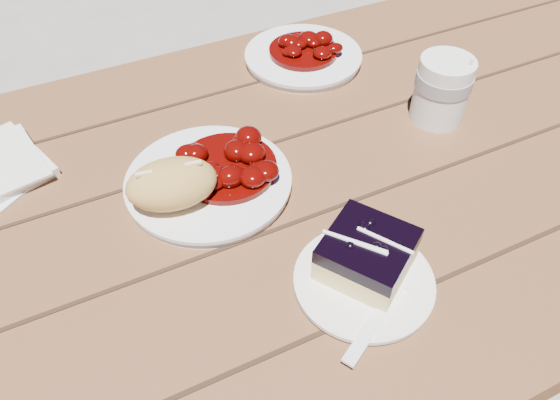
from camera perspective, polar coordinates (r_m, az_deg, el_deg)
name	(u,v)px	position (r m, az deg, el deg)	size (l,w,h in m)	color
picnic_table	(213,277)	(0.88, -7.06, -8.01)	(2.00, 1.55, 0.75)	brown
main_plate	(209,183)	(0.77, -7.45, 1.80)	(0.23, 0.23, 0.02)	white
goulash_stew	(226,159)	(0.76, -5.69, 4.29)	(0.14, 0.14, 0.04)	#500502
bread_roll	(172,184)	(0.72, -11.24, 1.67)	(0.12, 0.08, 0.06)	tan
dessert_plate	(364,282)	(0.67, 8.73, -8.47)	(0.16, 0.16, 0.01)	white
blueberry_cake	(367,254)	(0.65, 9.08, -5.56)	(0.13, 0.13, 0.06)	#F9E388
fork_dessert	(375,321)	(0.63, 9.92, -12.36)	(0.03, 0.16, 0.01)	white
coffee_cup	(442,90)	(0.90, 16.53, 10.96)	(0.08, 0.08, 0.10)	white
fork_table	(1,207)	(0.83, -27.11, -0.67)	(0.03, 0.16, 0.01)	white
second_plate	(303,57)	(1.03, 2.43, 14.66)	(0.21, 0.21, 0.02)	white
second_stew	(304,43)	(1.01, 2.48, 16.05)	(0.12, 0.12, 0.04)	#500502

